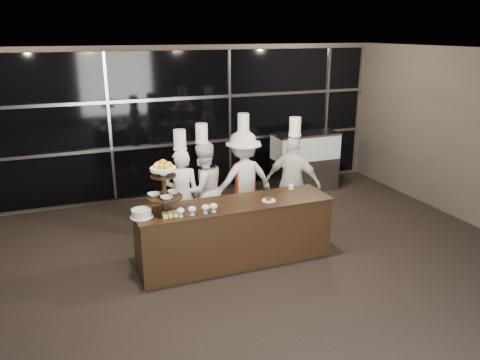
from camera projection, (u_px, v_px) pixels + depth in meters
name	position (u px, v px, depth m)	size (l,w,h in m)	color
room	(285.00, 208.00, 4.84)	(10.00, 10.00, 10.00)	black
window_wall	(172.00, 124.00, 9.22)	(8.60, 0.10, 2.80)	black
buffet_counter	(235.00, 232.00, 6.78)	(2.84, 0.74, 0.92)	black
display_stand	(164.00, 183.00, 6.17)	(0.48, 0.48, 0.74)	black
compotes	(198.00, 208.00, 6.22)	(0.57, 0.11, 0.12)	silver
layer_cake	(141.00, 213.00, 6.12)	(0.30, 0.30, 0.11)	white
pastry_squares	(170.00, 215.00, 6.15)	(0.19, 0.13, 0.05)	#FDEE7B
small_plate	(269.00, 200.00, 6.72)	(0.20, 0.20, 0.05)	white
chef_cup	(291.00, 187.00, 7.22)	(0.08, 0.08, 0.07)	white
display_case	(305.00, 159.00, 9.83)	(1.38, 0.60, 1.24)	#A5A5AA
chef_a	(182.00, 194.00, 7.38)	(0.64, 0.50, 1.83)	white
chef_b	(203.00, 189.00, 7.60)	(0.89, 0.76, 1.88)	silver
chef_c	(243.00, 179.00, 7.95)	(1.13, 0.71, 1.97)	silver
chef_d	(293.00, 182.00, 7.88)	(0.94, 0.97, 1.92)	white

